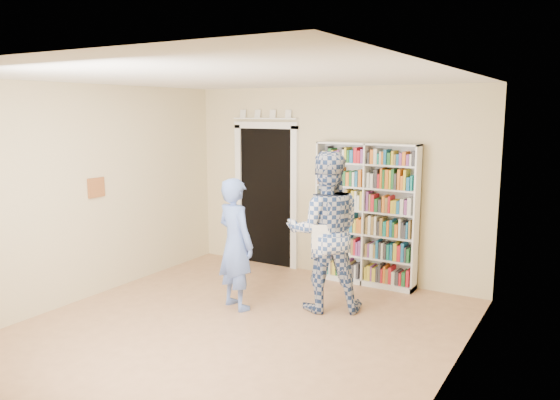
% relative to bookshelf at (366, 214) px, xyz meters
% --- Properties ---
extents(floor, '(5.00, 5.00, 0.00)m').
position_rel_bookshelf_xyz_m(floor, '(-0.59, -2.34, -0.98)').
color(floor, '#A2724E').
rests_on(floor, ground).
extents(ceiling, '(5.00, 5.00, 0.00)m').
position_rel_bookshelf_xyz_m(ceiling, '(-0.59, -2.34, 1.72)').
color(ceiling, white).
rests_on(ceiling, wall_back).
extents(wall_back, '(4.50, 0.00, 4.50)m').
position_rel_bookshelf_xyz_m(wall_back, '(-0.59, 0.16, 0.37)').
color(wall_back, beige).
rests_on(wall_back, floor).
extents(wall_left, '(0.00, 5.00, 5.00)m').
position_rel_bookshelf_xyz_m(wall_left, '(-2.84, -2.34, 0.37)').
color(wall_left, beige).
rests_on(wall_left, floor).
extents(wall_right, '(0.00, 5.00, 5.00)m').
position_rel_bookshelf_xyz_m(wall_right, '(1.66, -2.34, 0.37)').
color(wall_right, beige).
rests_on(wall_right, floor).
extents(bookshelf, '(1.41, 0.27, 1.94)m').
position_rel_bookshelf_xyz_m(bookshelf, '(0.00, 0.00, 0.00)').
color(bookshelf, white).
rests_on(bookshelf, floor).
extents(doorway, '(1.10, 0.08, 2.43)m').
position_rel_bookshelf_xyz_m(doorway, '(-1.69, 0.13, 0.20)').
color(doorway, black).
rests_on(doorway, floor).
extents(wall_art, '(0.03, 0.25, 0.25)m').
position_rel_bookshelf_xyz_m(wall_art, '(-2.82, -2.14, 0.42)').
color(wall_art, brown).
rests_on(wall_art, wall_left).
extents(man_blue, '(0.67, 0.55, 1.59)m').
position_rel_bookshelf_xyz_m(man_blue, '(-0.99, -1.67, -0.19)').
color(man_blue, '#5C7BCE').
rests_on(man_blue, floor).
extents(man_plaid, '(1.16, 1.09, 1.91)m').
position_rel_bookshelf_xyz_m(man_plaid, '(-0.05, -1.17, -0.03)').
color(man_plaid, navy).
rests_on(man_plaid, floor).
extents(paper_sheet, '(0.18, 0.10, 0.28)m').
position_rel_bookshelf_xyz_m(paper_sheet, '(0.03, -1.44, -0.03)').
color(paper_sheet, white).
rests_on(paper_sheet, man_plaid).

